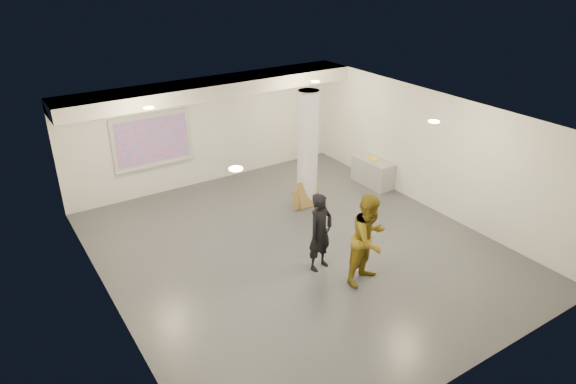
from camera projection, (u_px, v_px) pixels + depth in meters
floor at (298, 249)px, 11.45m from camera, size 8.00×9.00×0.01m
ceiling at (299, 120)px, 10.15m from camera, size 8.00×9.00×0.01m
wall_back at (208, 131)px, 14.21m from camera, size 8.00×0.01×3.00m
wall_front at (473, 299)px, 7.39m from camera, size 8.00×0.01×3.00m
wall_left at (106, 242)px, 8.83m from camera, size 0.01×9.00×3.00m
wall_right at (431, 151)px, 12.77m from camera, size 0.01×9.00×3.00m
soffit_band at (213, 88)px, 13.22m from camera, size 8.00×1.10×0.36m
downlight_nw at (149, 108)px, 10.97m from camera, size 0.22×0.22×0.02m
downlight_ne at (315, 82)px, 13.14m from camera, size 0.22×0.22×0.02m
downlight_sw at (236, 169)px, 7.95m from camera, size 0.22×0.22×0.02m
downlight_se at (434, 122)px, 10.11m from camera, size 0.22×0.22×0.02m
column at (308, 149)px, 12.90m from camera, size 0.52×0.52×3.00m
projection_screen at (152, 141)px, 13.37m from camera, size 2.10×0.13×1.42m
credenza at (373, 172)px, 14.44m from camera, size 0.54×1.27×0.74m
postit_pad at (373, 159)px, 14.33m from camera, size 0.25×0.31×0.03m
cardboard_back at (309, 194)px, 13.23m from camera, size 0.64×0.26×0.68m
cardboard_front at (300, 198)px, 13.15m from camera, size 0.50×0.22×0.53m
woman at (320, 232)px, 10.43m from camera, size 0.69×0.54×1.69m
man at (369, 239)px, 9.99m from camera, size 1.07×0.92×1.89m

